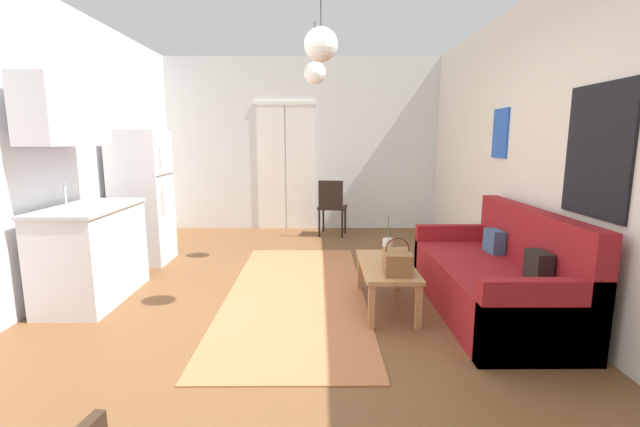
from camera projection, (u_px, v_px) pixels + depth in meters
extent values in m
cube|color=brown|center=(288.00, 321.00, 3.70)|extent=(5.10, 8.07, 0.10)
cube|color=silver|center=(302.00, 145.00, 7.18)|extent=(4.70, 0.10, 2.84)
cube|color=white|center=(271.00, 168.00, 7.18)|extent=(0.46, 0.02, 2.07)
cube|color=white|center=(300.00, 168.00, 7.18)|extent=(0.46, 0.02, 2.07)
cube|color=white|center=(285.00, 103.00, 7.00)|extent=(1.01, 0.03, 0.06)
cube|color=silver|center=(570.00, 150.00, 3.46)|extent=(0.10, 7.67, 2.84)
cube|color=black|center=(597.00, 151.00, 3.03)|extent=(0.02, 0.72, 0.94)
cube|color=blue|center=(500.00, 133.00, 4.63)|extent=(0.02, 0.36, 0.53)
cube|color=silver|center=(0.00, 150.00, 3.43)|extent=(0.10, 7.67, 2.84)
cube|color=orange|center=(58.00, 107.00, 4.10)|extent=(0.02, 0.32, 0.40)
cube|color=#B26B42|center=(296.00, 293.00, 4.23)|extent=(1.32, 3.27, 0.01)
cube|color=maroon|center=(488.00, 289.00, 3.74)|extent=(0.86, 1.92, 0.43)
cube|color=maroon|center=(530.00, 262.00, 3.70)|extent=(0.15, 1.92, 0.92)
cube|color=maroon|center=(542.00, 323.00, 2.83)|extent=(0.86, 0.11, 0.60)
cube|color=maroon|center=(455.00, 252.00, 4.61)|extent=(0.86, 0.11, 0.60)
cube|color=black|center=(538.00, 266.00, 3.26)|extent=(0.13, 0.23, 0.23)
cube|color=#3D5B7F|center=(494.00, 241.00, 4.08)|extent=(0.14, 0.23, 0.22)
cube|color=#B27F4C|center=(386.00, 266.00, 3.83)|extent=(0.46, 1.01, 0.04)
cube|color=#B27F4C|center=(371.00, 307.00, 3.41)|extent=(0.05, 0.05, 0.37)
cube|color=#B27F4C|center=(419.00, 307.00, 3.41)|extent=(0.05, 0.05, 0.37)
cube|color=#B27F4C|center=(360.00, 272.00, 4.32)|extent=(0.05, 0.05, 0.37)
cube|color=#B27F4C|center=(397.00, 272.00, 4.32)|extent=(0.05, 0.05, 0.37)
cylinder|color=beige|center=(388.00, 248.00, 3.99)|extent=(0.10, 0.10, 0.19)
cylinder|color=#477F42|center=(388.00, 227.00, 3.96)|extent=(0.01, 0.01, 0.22)
cube|color=brown|center=(397.00, 262.00, 3.56)|extent=(0.24, 0.33, 0.18)
torus|color=#512319|center=(398.00, 249.00, 3.54)|extent=(0.20, 0.01, 0.20)
cube|color=white|center=(142.00, 197.00, 5.21)|extent=(0.58, 0.61, 1.61)
cube|color=#4C4C51|center=(165.00, 174.00, 5.17)|extent=(0.01, 0.58, 0.01)
cylinder|color=#B7BABF|center=(160.00, 159.00, 4.97)|extent=(0.02, 0.02, 0.23)
cylinder|color=#B7BABF|center=(163.00, 200.00, 5.05)|extent=(0.02, 0.02, 0.36)
cube|color=silver|center=(92.00, 255.00, 4.02)|extent=(0.58, 1.12, 0.87)
cube|color=#B7BABF|center=(88.00, 208.00, 3.95)|extent=(0.61, 1.15, 0.03)
cube|color=#999BA0|center=(92.00, 212.00, 4.01)|extent=(0.36, 0.40, 0.10)
cylinder|color=#B7BABF|center=(65.00, 195.00, 3.98)|extent=(0.02, 0.02, 0.20)
cube|color=silver|center=(64.00, 112.00, 3.80)|extent=(0.32, 1.01, 0.59)
cylinder|color=black|center=(345.00, 220.00, 6.93)|extent=(0.03, 0.03, 0.44)
cylinder|color=black|center=(323.00, 219.00, 7.00)|extent=(0.03, 0.03, 0.44)
cylinder|color=black|center=(342.00, 224.00, 6.60)|extent=(0.03, 0.03, 0.44)
cylinder|color=black|center=(319.00, 223.00, 6.67)|extent=(0.03, 0.03, 0.44)
cube|color=black|center=(333.00, 207.00, 6.76)|extent=(0.49, 0.48, 0.04)
cube|color=black|center=(331.00, 195.00, 6.55)|extent=(0.38, 0.10, 0.43)
sphere|color=white|center=(321.00, 45.00, 3.40)|extent=(0.27, 0.27, 0.27)
cylinder|color=black|center=(315.00, 42.00, 4.93)|extent=(0.01, 0.01, 0.44)
sphere|color=white|center=(315.00, 73.00, 4.99)|extent=(0.26, 0.26, 0.26)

